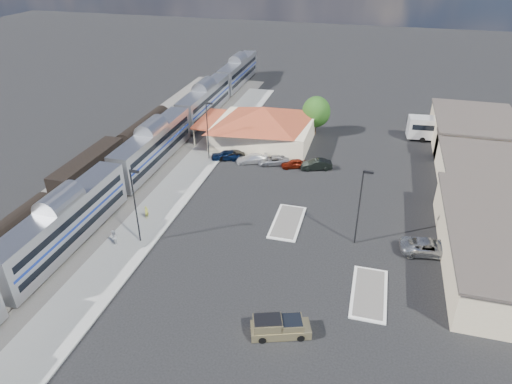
% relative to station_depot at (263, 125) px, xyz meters
% --- Properties ---
extents(ground, '(280.00, 280.00, 0.00)m').
position_rel_station_depot_xyz_m(ground, '(4.56, -24.00, -3.13)').
color(ground, black).
rests_on(ground, ground).
extents(railbed, '(16.00, 100.00, 0.12)m').
position_rel_station_depot_xyz_m(railbed, '(-16.44, -16.00, -3.07)').
color(railbed, '#4C4944').
rests_on(railbed, ground).
extents(platform, '(5.50, 92.00, 0.18)m').
position_rel_station_depot_xyz_m(platform, '(-7.44, -18.00, -3.04)').
color(platform, gray).
rests_on(platform, ground).
extents(passenger_train, '(3.00, 104.00, 5.55)m').
position_rel_station_depot_xyz_m(passenger_train, '(-13.44, -11.84, -0.26)').
color(passenger_train, silver).
rests_on(passenger_train, ground).
extents(freight_cars, '(2.80, 46.00, 4.00)m').
position_rel_station_depot_xyz_m(freight_cars, '(-19.44, -19.23, -1.21)').
color(freight_cars, black).
rests_on(freight_cars, ground).
extents(station_depot, '(18.35, 12.24, 6.20)m').
position_rel_station_depot_xyz_m(station_depot, '(0.00, 0.00, 0.00)').
color(station_depot, beige).
rests_on(station_depot, ground).
extents(buildings_east, '(14.40, 51.40, 4.80)m').
position_rel_station_depot_xyz_m(buildings_east, '(32.56, -9.72, -0.86)').
color(buildings_east, '#C6B28C').
rests_on(buildings_east, ground).
extents(traffic_island_south, '(3.30, 7.50, 0.21)m').
position_rel_station_depot_xyz_m(traffic_island_south, '(8.56, -22.00, -3.03)').
color(traffic_island_south, silver).
rests_on(traffic_island_south, ground).
extents(traffic_island_north, '(3.30, 7.50, 0.21)m').
position_rel_station_depot_xyz_m(traffic_island_north, '(18.56, -32.00, -3.03)').
color(traffic_island_north, silver).
rests_on(traffic_island_north, ground).
extents(lamp_plat_s, '(1.08, 0.25, 9.00)m').
position_rel_station_depot_xyz_m(lamp_plat_s, '(-6.34, -30.00, 2.21)').
color(lamp_plat_s, black).
rests_on(lamp_plat_s, ground).
extents(lamp_plat_n, '(1.08, 0.25, 9.00)m').
position_rel_station_depot_xyz_m(lamp_plat_n, '(-6.34, -8.00, 2.21)').
color(lamp_plat_n, black).
rests_on(lamp_plat_n, ground).
extents(lamp_lot, '(1.08, 0.25, 9.00)m').
position_rel_station_depot_xyz_m(lamp_lot, '(16.66, -24.00, 2.21)').
color(lamp_lot, black).
rests_on(lamp_lot, ground).
extents(tree_depot, '(4.71, 4.71, 6.63)m').
position_rel_station_depot_xyz_m(tree_depot, '(7.56, 6.00, 0.89)').
color(tree_depot, '#382314').
rests_on(tree_depot, ground).
extents(pickup_truck, '(5.39, 3.40, 1.75)m').
position_rel_station_depot_xyz_m(pickup_truck, '(11.47, -39.10, -2.30)').
color(pickup_truck, '#988B5E').
rests_on(pickup_truck, ground).
extents(suv, '(6.31, 3.53, 1.67)m').
position_rel_station_depot_xyz_m(suv, '(24.31, -23.94, -2.30)').
color(suv, '#A5A9AD').
rests_on(suv, ground).
extents(coach_bus, '(12.24, 3.71, 3.87)m').
position_rel_station_depot_xyz_m(coach_bus, '(28.56, 8.68, -0.90)').
color(coach_bus, silver).
rests_on(coach_bus, ground).
extents(person_a, '(0.54, 0.66, 1.58)m').
position_rel_station_depot_xyz_m(person_a, '(-7.84, -25.58, -2.16)').
color(person_a, gold).
rests_on(person_a, platform).
extents(person_b, '(0.88, 1.02, 1.80)m').
position_rel_station_depot_xyz_m(person_b, '(-8.82, -31.41, -2.05)').
color(person_b, silver).
rests_on(person_b, platform).
extents(parked_car_a, '(4.67, 3.00, 1.48)m').
position_rel_station_depot_xyz_m(parked_car_a, '(-3.94, -7.39, -2.39)').
color(parked_car_a, '#0D1E41').
rests_on(parked_car_a, ground).
extents(parked_car_b, '(4.13, 2.80, 1.29)m').
position_rel_station_depot_xyz_m(parked_car_b, '(-3.09, -7.09, -2.49)').
color(parked_car_b, black).
rests_on(parked_car_b, ground).
extents(parked_car_c, '(4.97, 3.57, 1.34)m').
position_rel_station_depot_xyz_m(parked_car_c, '(0.11, -7.39, -2.46)').
color(parked_car_c, white).
rests_on(parked_car_c, ground).
extents(parked_car_d, '(5.11, 3.71, 1.29)m').
position_rel_station_depot_xyz_m(parked_car_d, '(3.31, -7.09, -2.48)').
color(parked_car_d, '#97999F').
rests_on(parked_car_d, ground).
extents(parked_car_e, '(4.02, 2.79, 1.27)m').
position_rel_station_depot_xyz_m(parked_car_e, '(6.51, -7.39, -2.50)').
color(parked_car_e, maroon).
rests_on(parked_car_e, ground).
extents(parked_car_f, '(4.82, 2.98, 1.50)m').
position_rel_station_depot_xyz_m(parked_car_f, '(9.71, -7.09, -2.38)').
color(parked_car_f, black).
rests_on(parked_car_f, ground).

